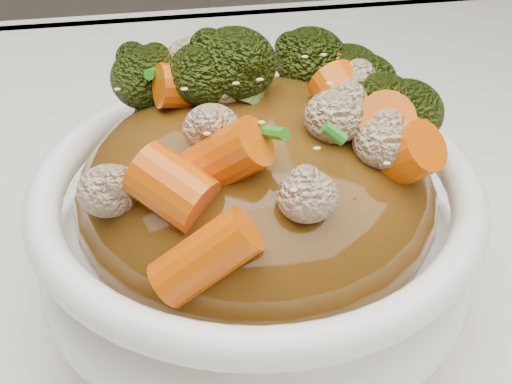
{
  "coord_description": "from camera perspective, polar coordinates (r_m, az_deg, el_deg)",
  "views": [
    {
      "loc": [
        -0.06,
        -0.24,
        1.03
      ],
      "look_at": [
        -0.02,
        0.04,
        0.82
      ],
      "focal_mm": 55.0,
      "sensor_mm": 36.0,
      "label": 1
    }
  ],
  "objects": [
    {
      "name": "bowl",
      "position": [
        0.37,
        0.0,
        -3.79
      ],
      "size": [
        0.27,
        0.27,
        0.08
      ],
      "primitive_type": null,
      "rotation": [
        0.0,
        0.0,
        -0.39
      ],
      "color": "white",
      "rests_on": "tablecloth"
    },
    {
      "name": "sauce_base",
      "position": [
        0.35,
        0.0,
        -0.37
      ],
      "size": [
        0.21,
        0.21,
        0.09
      ],
      "primitive_type": "ellipsoid",
      "rotation": [
        0.0,
        0.0,
        -0.39
      ],
      "color": "#54330E",
      "rests_on": "bowl"
    },
    {
      "name": "carrots",
      "position": [
        0.32,
        0.0,
        8.01
      ],
      "size": [
        0.21,
        0.21,
        0.05
      ],
      "primitive_type": null,
      "rotation": [
        0.0,
        0.0,
        -0.39
      ],
      "color": "#D65706",
      "rests_on": "sauce_base"
    },
    {
      "name": "broccoli",
      "position": [
        0.32,
        0.0,
        7.86
      ],
      "size": [
        0.21,
        0.21,
        0.04
      ],
      "primitive_type": null,
      "rotation": [
        0.0,
        0.0,
        -0.39
      ],
      "color": "black",
      "rests_on": "sauce_base"
    },
    {
      "name": "cauliflower",
      "position": [
        0.32,
        0.0,
        7.57
      ],
      "size": [
        0.21,
        0.21,
        0.03
      ],
      "primitive_type": null,
      "rotation": [
        0.0,
        0.0,
        -0.39
      ],
      "color": "#CFB58D",
      "rests_on": "sauce_base"
    },
    {
      "name": "scallions",
      "position": [
        0.32,
        0.0,
        8.15
      ],
      "size": [
        0.16,
        0.16,
        0.02
      ],
      "primitive_type": null,
      "rotation": [
        0.0,
        0.0,
        -0.39
      ],
      "color": "#27821E",
      "rests_on": "sauce_base"
    },
    {
      "name": "sesame_seeds",
      "position": [
        0.32,
        0.0,
        8.15
      ],
      "size": [
        0.19,
        0.19,
        0.01
      ],
      "primitive_type": null,
      "rotation": [
        0.0,
        0.0,
        -0.39
      ],
      "color": "beige",
      "rests_on": "sauce_base"
    }
  ]
}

